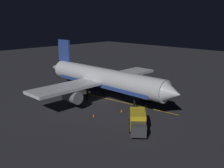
% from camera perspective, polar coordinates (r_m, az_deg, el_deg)
% --- Properties ---
extents(ground_plane, '(180.00, 180.00, 0.20)m').
position_cam_1_polar(ground_plane, '(49.20, -1.66, -3.66)').
color(ground_plane, '#2A2A30').
extents(apron_guide_stripe, '(2.95, 20.30, 0.01)m').
position_cam_1_polar(apron_guide_stripe, '(47.60, 3.05, -4.17)').
color(apron_guide_stripe, gold).
rests_on(apron_guide_stripe, ground_plane).
extents(airliner, '(28.46, 32.74, 10.62)m').
position_cam_1_polar(airliner, '(48.46, -2.15, 1.16)').
color(airliner, white).
rests_on(airliner, ground_plane).
extents(baggage_truck, '(5.61, 5.29, 2.60)m').
position_cam_1_polar(baggage_truck, '(35.96, 5.67, -8.27)').
color(baggage_truck, gold).
rests_on(baggage_truck, ground_plane).
extents(catering_truck, '(5.79, 3.16, 2.62)m').
position_cam_1_polar(catering_truck, '(49.93, 8.59, -1.86)').
color(catering_truck, gold).
rests_on(catering_truck, ground_plane).
extents(ground_crew_worker, '(0.40, 0.40, 1.74)m').
position_cam_1_polar(ground_crew_worker, '(40.16, 4.57, -6.42)').
color(ground_crew_worker, black).
rests_on(ground_crew_worker, ground_plane).
extents(traffic_cone_near_left, '(0.50, 0.50, 0.55)m').
position_cam_1_polar(traffic_cone_near_left, '(47.82, 5.16, -3.81)').
color(traffic_cone_near_left, '#EA590F').
rests_on(traffic_cone_near_left, ground_plane).
extents(traffic_cone_near_right, '(0.50, 0.50, 0.55)m').
position_cam_1_polar(traffic_cone_near_right, '(40.98, -4.06, -6.93)').
color(traffic_cone_near_right, '#EA590F').
rests_on(traffic_cone_near_right, ground_plane).
extents(traffic_cone_under_wing, '(0.50, 0.50, 0.55)m').
position_cam_1_polar(traffic_cone_under_wing, '(42.91, 2.10, -5.91)').
color(traffic_cone_under_wing, '#EA590F').
rests_on(traffic_cone_under_wing, ground_plane).
extents(traffic_cone_far, '(0.50, 0.50, 0.55)m').
position_cam_1_polar(traffic_cone_far, '(45.58, 7.45, -4.79)').
color(traffic_cone_far, '#EA590F').
rests_on(traffic_cone_far, ground_plane).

